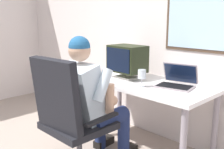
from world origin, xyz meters
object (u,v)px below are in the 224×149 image
Objects in this scene: office_chair at (68,113)px; crt_monitor at (127,59)px; wine_glass at (142,75)px; person_seated at (91,99)px; desk at (145,90)px; laptop at (177,80)px.

office_chair is 2.75× the size of crt_monitor.
wine_glass is at bearing 70.52° from office_chair.
wine_glass is (0.24, 0.68, 0.26)m from office_chair.
person_seated is 0.67m from crt_monitor.
person_seated is (-0.16, -0.60, -0.00)m from desk.
wine_glass is at bearing 57.50° from person_seated.
wine_glass is at bearing -129.10° from laptop.
office_chair is at bearing -115.76° from laptop.
person_seated is 0.84m from laptop.
office_chair is at bearing -98.81° from desk.
crt_monitor reaches higher than laptop.
person_seated is at bearing -122.50° from wine_glass.
person_seated reaches higher than laptop.
person_seated is at bearing 94.35° from office_chair.
desk is 0.62m from person_seated.
person_seated is at bearing -125.23° from laptop.
crt_monitor is (-0.12, 0.87, 0.35)m from office_chair.
laptop is (0.58, 0.08, -0.15)m from crt_monitor.
desk is at bearing 81.19° from office_chair.
office_chair is 1.07m from laptop.
desk is 8.44× the size of wine_glass.
wine_glass is (-0.22, -0.27, 0.06)m from laptop.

